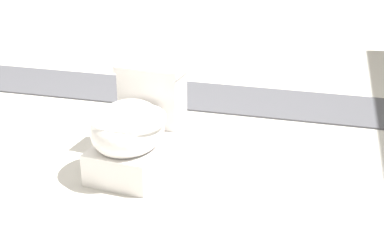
{
  "coord_description": "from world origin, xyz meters",
  "views": [
    {
      "loc": [
        2.4,
        1.03,
        1.36
      ],
      "look_at": [
        -0.01,
        0.4,
        0.3
      ],
      "focal_mm": 50.0,
      "sensor_mm": 36.0,
      "label": 1
    }
  ],
  "objects": [
    {
      "name": "toilet",
      "position": [
        -0.0,
        0.09,
        0.22
      ],
      "size": [
        0.66,
        0.43,
        0.52
      ],
      "rotation": [
        0.0,
        0.0,
        -0.09
      ],
      "color": "white",
      "rests_on": "ground"
    },
    {
      "name": "ground_plane",
      "position": [
        0.0,
        0.0,
        0.0
      ],
      "size": [
        14.0,
        14.0,
        0.0
      ],
      "primitive_type": "plane",
      "color": "beige"
    },
    {
      "name": "gravel_strip",
      "position": [
        -1.12,
        0.5,
        0.01
      ],
      "size": [
        0.56,
        8.0,
        0.01
      ],
      "primitive_type": "cube",
      "color": "#4C4C51",
      "rests_on": "ground"
    }
  ]
}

